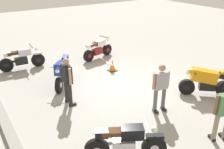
# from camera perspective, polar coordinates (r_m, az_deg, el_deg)

# --- Properties ---
(ground_plane) EXTENTS (40.00, 40.00, 0.00)m
(ground_plane) POSITION_cam_1_polar(r_m,az_deg,el_deg) (10.22, 2.22, -2.54)
(ground_plane) COLOR #9E9E99
(curb_edge) EXTENTS (14.00, 0.30, 0.15)m
(curb_edge) POSITION_cam_1_polar(r_m,az_deg,el_deg) (8.73, -23.70, -9.30)
(curb_edge) COLOR gray
(curb_edge) RESTS_ON ground
(motorcycle_cream_vintage) EXTENTS (0.79, 1.93, 1.07)m
(motorcycle_cream_vintage) POSITION_cam_1_polar(r_m,az_deg,el_deg) (13.05, -3.28, 5.81)
(motorcycle_cream_vintage) COLOR black
(motorcycle_cream_vintage) RESTS_ON ground
(motorcycle_blue_sportbike) EXTENTS (1.69, 1.31, 1.14)m
(motorcycle_blue_sportbike) POSITION_cam_1_polar(r_m,az_deg,el_deg) (10.24, -11.34, 0.71)
(motorcycle_blue_sportbike) COLOR black
(motorcycle_blue_sportbike) RESTS_ON ground
(motorcycle_black_cruiser) EXTENTS (1.13, 1.88, 1.09)m
(motorcycle_black_cruiser) POSITION_cam_1_polar(r_m,az_deg,el_deg) (6.42, 3.08, -15.24)
(motorcycle_black_cruiser) COLOR black
(motorcycle_black_cruiser) RESTS_ON ground
(motorcycle_orange_sportbike) EXTENTS (1.40, 1.62, 1.14)m
(motorcycle_orange_sportbike) POSITION_cam_1_polar(r_m,az_deg,el_deg) (9.88, 20.75, -1.38)
(motorcycle_orange_sportbike) COLOR black
(motorcycle_orange_sportbike) RESTS_ON ground
(motorcycle_silver_cruiser) EXTENTS (0.70, 2.09, 1.09)m
(motorcycle_silver_cruiser) POSITION_cam_1_polar(r_m,az_deg,el_deg) (12.37, -20.04, 3.46)
(motorcycle_silver_cruiser) COLOR black
(motorcycle_silver_cruiser) RESTS_ON ground
(person_in_black_shirt) EXTENTS (0.67, 0.31, 1.74)m
(person_in_black_shirt) POSITION_cam_1_polar(r_m,az_deg,el_deg) (8.60, -10.26, -0.91)
(person_in_black_shirt) COLOR #262628
(person_in_black_shirt) RESTS_ON ground
(person_in_gray_shirt) EXTENTS (0.36, 0.66, 1.68)m
(person_in_gray_shirt) POSITION_cam_1_polar(r_m,az_deg,el_deg) (8.27, 11.13, -2.40)
(person_in_gray_shirt) COLOR #59595B
(person_in_gray_shirt) RESTS_ON ground
(traffic_cone) EXTENTS (0.36, 0.36, 0.53)m
(traffic_cone) POSITION_cam_1_polar(r_m,az_deg,el_deg) (11.51, 0.09, 2.07)
(traffic_cone) COLOR black
(traffic_cone) RESTS_ON ground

